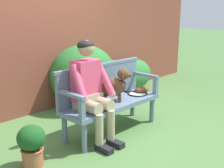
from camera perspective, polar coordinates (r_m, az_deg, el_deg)
ground_plane at (r=4.11m, az=0.00°, el=-9.26°), size 40.00×40.00×0.00m
brick_garden_fence at (r=5.00m, az=-13.11°, el=8.26°), size 8.00×0.30×2.29m
hedge_bush_mid_right at (r=6.01m, az=3.73°, el=1.82°), size 1.05×0.67×0.67m
hedge_bush_far_right at (r=5.39m, az=-2.21°, el=1.00°), size 1.04×0.81×0.79m
hedge_bush_far_left at (r=5.04m, az=-5.70°, el=1.63°), size 1.19×1.10×1.08m
garden_bench at (r=3.98m, az=0.00°, el=-4.33°), size 1.51×0.50×0.43m
bench_backrest at (r=4.04m, az=-2.26°, el=0.61°), size 1.55×0.06×0.50m
bench_armrest_left_end at (r=3.38m, az=-7.35°, el=-3.27°), size 0.06×0.50×0.28m
bench_armrest_right_end at (r=4.37m, az=7.33°, el=0.89°), size 0.06×0.50×0.28m
person_seated at (r=3.60m, az=-4.31°, el=-0.82°), size 0.56×0.65×1.30m
dog_on_bench at (r=3.93m, az=0.67°, el=-0.13°), size 0.40×0.41×0.46m
tennis_racket at (r=4.32m, az=4.72°, el=-1.84°), size 0.34×0.58×0.03m
baseball_glove at (r=4.40m, az=5.92°, el=-1.08°), size 0.27×0.25×0.09m
potted_plant at (r=3.27m, az=-15.61°, el=-11.30°), size 0.31×0.31×0.48m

